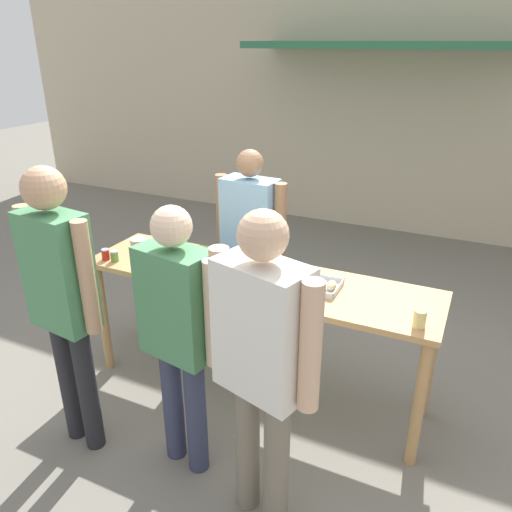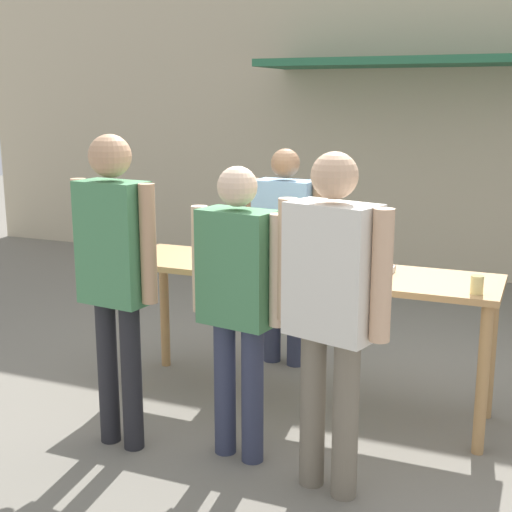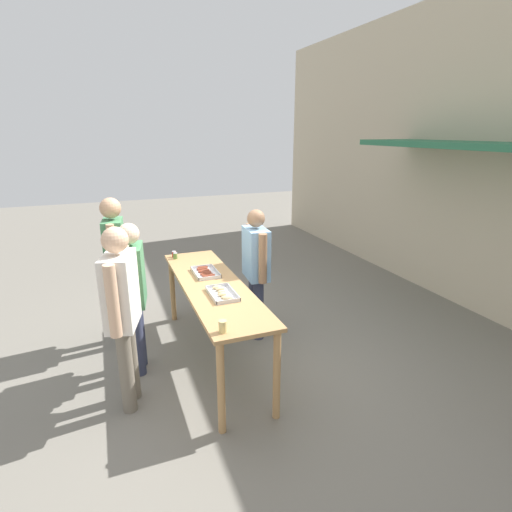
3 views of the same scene
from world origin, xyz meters
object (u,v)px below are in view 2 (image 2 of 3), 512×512
at_px(person_customer_with_cup, 332,297).
at_px(person_customer_waiting_in_line, 238,290).
at_px(condiment_jar_ketchup, 146,255).
at_px(condiment_jar_mustard, 135,254).
at_px(food_tray_buns, 357,270).
at_px(person_customer_holding_hotdog, 115,263).
at_px(food_tray_sausages, 256,261).
at_px(person_server_behind_table, 285,240).
at_px(beer_cup, 477,285).

distance_m(person_customer_with_cup, person_customer_waiting_in_line, 0.60).
bearing_deg(condiment_jar_ketchup, condiment_jar_mustard, -179.60).
relative_size(food_tray_buns, person_customer_with_cup, 0.25).
bearing_deg(person_customer_holding_hotdog, person_customer_waiting_in_line, -162.38).
distance_m(condiment_jar_ketchup, person_customer_with_cup, 1.72).
xyz_separation_m(condiment_jar_mustard, condiment_jar_ketchup, (0.08, 0.00, 0.00)).
distance_m(condiment_jar_mustard, person_customer_with_cup, 1.80).
bearing_deg(food_tray_buns, food_tray_sausages, -179.86).
relative_size(food_tray_buns, condiment_jar_ketchup, 5.42).
xyz_separation_m(food_tray_sausages, condiment_jar_ketchup, (-0.72, -0.23, 0.03)).
relative_size(food_tray_sausages, person_server_behind_table, 0.26).
xyz_separation_m(condiment_jar_mustard, person_server_behind_table, (0.76, 0.89, -0.00)).
bearing_deg(condiment_jar_ketchup, beer_cup, 0.19).
height_order(food_tray_buns, condiment_jar_mustard, condiment_jar_mustard).
bearing_deg(condiment_jar_mustard, person_customer_holding_hotdog, -65.84).
xyz_separation_m(person_customer_with_cup, person_customer_waiting_in_line, (-0.58, 0.15, -0.06)).
height_order(condiment_jar_ketchup, person_server_behind_table, person_server_behind_table).
relative_size(condiment_jar_ketchup, person_customer_with_cup, 0.05).
relative_size(condiment_jar_mustard, condiment_jar_ketchup, 1.00).
height_order(condiment_jar_mustard, person_server_behind_table, person_server_behind_table).
distance_m(food_tray_buns, condiment_jar_mustard, 1.52).
height_order(food_tray_buns, person_customer_waiting_in_line, person_customer_waiting_in_line).
height_order(condiment_jar_mustard, beer_cup, beer_cup).
bearing_deg(person_customer_waiting_in_line, person_server_behind_table, -69.74).
height_order(beer_cup, person_customer_waiting_in_line, person_customer_waiting_in_line).
xyz_separation_m(condiment_jar_mustard, person_customer_holding_hotdog, (0.34, -0.75, 0.13)).
xyz_separation_m(person_server_behind_table, person_customer_holding_hotdog, (-0.43, -1.63, 0.13)).
bearing_deg(beer_cup, food_tray_buns, 163.57).
xyz_separation_m(food_tray_buns, person_customer_with_cup, (0.12, -0.99, 0.10)).
xyz_separation_m(condiment_jar_ketchup, beer_cup, (2.17, 0.01, 0.01)).
bearing_deg(person_customer_waiting_in_line, condiment_jar_mustard, -20.76).
xyz_separation_m(beer_cup, person_customer_holding_hotdog, (-1.92, -0.76, 0.12)).
height_order(condiment_jar_ketchup, person_customer_waiting_in_line, person_customer_waiting_in_line).
bearing_deg(person_server_behind_table, condiment_jar_mustard, -126.39).
height_order(food_tray_sausages, person_server_behind_table, person_server_behind_table).
bearing_deg(person_customer_with_cup, condiment_jar_mustard, -9.33).
height_order(food_tray_sausages, person_customer_with_cup, person_customer_with_cup).
bearing_deg(condiment_jar_mustard, person_server_behind_table, 49.23).
height_order(beer_cup, person_customer_holding_hotdog, person_customer_holding_hotdog).
relative_size(food_tray_sausages, person_customer_waiting_in_line, 0.26).
distance_m(person_server_behind_table, person_customer_with_cup, 1.86).
xyz_separation_m(food_tray_sausages, person_customer_waiting_in_line, (0.24, -0.84, 0.04)).
height_order(food_tray_sausages, person_customer_holding_hotdog, person_customer_holding_hotdog).
bearing_deg(person_customer_waiting_in_line, beer_cup, -143.11).
bearing_deg(beer_cup, person_customer_holding_hotdog, -158.52).
xyz_separation_m(food_tray_buns, person_customer_holding_hotdog, (-1.17, -0.98, 0.15)).
bearing_deg(person_server_behind_table, person_customer_waiting_in_line, -75.05).
distance_m(food_tray_buns, person_customer_holding_hotdog, 1.53).
bearing_deg(food_tray_sausages, food_tray_buns, 0.14).
bearing_deg(person_customer_waiting_in_line, person_customer_holding_hotdog, 20.37).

